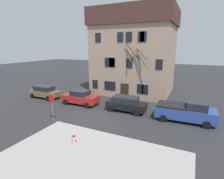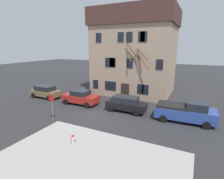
% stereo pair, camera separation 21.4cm
% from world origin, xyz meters
% --- Properties ---
extents(ground_plane, '(120.00, 120.00, 0.00)m').
position_xyz_m(ground_plane, '(0.00, 0.00, 0.00)').
color(ground_plane, '#2D2D30').
extents(sidewalk_slab, '(11.61, 7.58, 0.12)m').
position_xyz_m(sidewalk_slab, '(3.26, -6.45, 0.06)').
color(sidewalk_slab, '#A8A59E').
rests_on(sidewalk_slab, ground_plane).
extents(building_main, '(11.27, 8.97, 11.94)m').
position_xyz_m(building_main, '(0.02, 11.30, 6.07)').
color(building_main, tan).
rests_on(building_main, ground_plane).
extents(tree_bare_near, '(2.64, 2.64, 7.26)m').
position_xyz_m(tree_bare_near, '(1.29, 7.61, 3.67)').
color(tree_bare_near, brown).
rests_on(tree_bare_near, ground_plane).
extents(tree_bare_mid, '(2.76, 2.75, 7.26)m').
position_xyz_m(tree_bare_mid, '(2.81, 7.36, 3.98)').
color(tree_bare_mid, brown).
rests_on(tree_bare_mid, ground_plane).
extents(car_brown_wagon, '(4.22, 1.96, 1.67)m').
position_xyz_m(car_brown_wagon, '(-9.72, 2.74, 0.87)').
color(car_brown_wagon, brown).
rests_on(car_brown_wagon, ground_plane).
extents(car_red_sedan, '(4.42, 2.14, 1.73)m').
position_xyz_m(car_red_sedan, '(-3.80, 2.66, 0.87)').
color(car_red_sedan, '#AD231E').
rests_on(car_red_sedan, ground_plane).
extents(car_black_wagon, '(4.26, 1.95, 1.66)m').
position_xyz_m(car_black_wagon, '(2.07, 2.83, 0.87)').
color(car_black_wagon, black).
rests_on(car_black_wagon, ground_plane).
extents(pickup_truck_blue, '(5.39, 2.49, 2.01)m').
position_xyz_m(pickup_truck_blue, '(8.05, 2.84, 0.97)').
color(pickup_truck_blue, '#2D4799').
rests_on(pickup_truck_blue, ground_plane).
extents(fire_hydrant, '(0.42, 0.22, 0.77)m').
position_xyz_m(fire_hydrant, '(1.30, -5.27, 0.52)').
color(fire_hydrant, silver).
rests_on(fire_hydrant, sidewalk_slab).
extents(street_sign_pole, '(0.76, 0.07, 2.68)m').
position_xyz_m(street_sign_pole, '(-3.02, -2.75, 1.88)').
color(street_sign_pole, slate).
rests_on(street_sign_pole, ground_plane).
extents(bicycle_leaning, '(1.73, 0.34, 1.03)m').
position_xyz_m(bicycle_leaning, '(-5.00, 6.52, 0.37)').
color(bicycle_leaning, black).
rests_on(bicycle_leaning, ground_plane).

